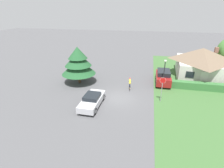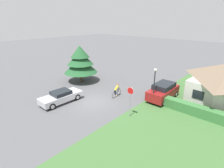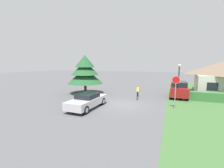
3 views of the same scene
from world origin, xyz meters
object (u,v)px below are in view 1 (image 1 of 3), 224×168
stop_sign (162,85)px  street_lamp (164,70)px  sedan_left_lane (92,100)px  cottage_house (201,62)px  cyclist (130,84)px  parked_suv_right (163,77)px  conifer_tall_near (78,62)px

stop_sign → street_lamp: size_ratio=0.73×
sedan_left_lane → stop_sign: size_ratio=1.56×
cottage_house → sedan_left_lane: 18.51m
cyclist → street_lamp: (4.25, 0.99, 1.96)m
cottage_house → street_lamp: (-5.85, -6.24, 0.37)m
parked_suv_right → conifer_tall_near: (-11.76, -2.27, 2.07)m
sedan_left_lane → stop_sign: bearing=-69.9°
street_lamp → conifer_tall_near: conifer_tall_near is taller
sedan_left_lane → street_lamp: bearing=-50.4°
parked_suv_right → stop_sign: bearing=175.0°
sedan_left_lane → cyclist: bearing=-32.9°
stop_sign → street_lamp: 3.72m
cottage_house → cyclist: bearing=-140.4°
sedan_left_lane → street_lamp: size_ratio=1.13×
sedan_left_lane → conifer_tall_near: size_ratio=0.88×
sedan_left_lane → street_lamp: (7.75, 6.21, 2.02)m
cottage_house → sedan_left_lane: bearing=-133.5°
cottage_house → street_lamp: bearing=-129.1°
cottage_house → conifer_tall_near: (-17.46, -6.52, 0.71)m
sedan_left_lane → parked_suv_right: bearing=-43.0°
stop_sign → sedan_left_lane: bearing=17.2°
street_lamp → conifer_tall_near: 11.62m
cyclist → parked_suv_right: 5.32m
street_lamp → sedan_left_lane: bearing=-141.3°
stop_sign → conifer_tall_near: (-11.25, 3.37, 0.96)m
parked_suv_right → cottage_house: bearing=-52.9°
cyclist → sedan_left_lane: bearing=139.3°
cyclist → parked_suv_right: size_ratio=0.41×
parked_suv_right → stop_sign: 5.77m
cottage_house → stop_sign: bearing=-118.1°
conifer_tall_near → sedan_left_lane: bearing=-57.0°
conifer_tall_near → street_lamp: bearing=1.4°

